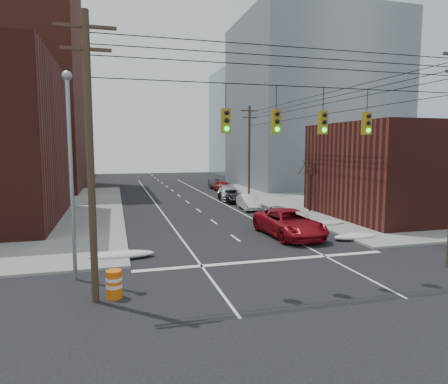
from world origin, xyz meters
TOP-DOWN VIEW (x-y plane):
  - ground at (0.00, 0.00)m, footprint 160.00×160.00m
  - sidewalk_ne at (27.00, 27.00)m, footprint 40.00×40.00m
  - building_brick_far at (-26.00, 74.00)m, footprint 22.00×18.00m
  - building_office at (22.00, 44.00)m, footprint 22.00×20.00m
  - building_glass at (24.00, 70.00)m, footprint 20.00×18.00m
  - building_storefront at (18.00, 16.00)m, footprint 16.00×12.00m
  - utility_pole_left at (-8.50, 3.00)m, footprint 2.20×0.28m
  - utility_pole_far at (8.50, 34.00)m, footprint 2.20×0.28m
  - traffic_signals at (0.10, 2.97)m, footprint 17.00×0.42m
  - street_light at (-9.50, 6.00)m, footprint 0.44×0.44m
  - bare_tree at (9.59, 20.00)m, footprint 2.09×2.20m
  - snow_nw at (-7.40, 9.00)m, footprint 3.50×1.08m
  - snow_ne at (7.40, 9.50)m, footprint 3.00×1.08m
  - snow_east_far at (7.40, 14.00)m, footprint 4.00×1.08m
  - red_pickup at (3.66, 11.55)m, footprint 3.33×6.68m
  - parked_car_a at (5.24, 16.79)m, footprint 1.65×3.75m
  - parked_car_b at (4.80, 23.30)m, footprint 1.79×4.43m
  - parked_car_c at (4.80, 28.60)m, footprint 2.38×4.89m
  - parked_car_d at (4.80, 30.25)m, footprint 2.82×5.66m
  - parked_car_e at (6.40, 38.89)m, footprint 1.77×4.32m
  - parked_car_f at (6.40, 43.70)m, footprint 1.91×4.17m
  - lot_car_a at (-15.32, 23.42)m, footprint 4.04×2.33m
  - lot_car_b at (-15.69, 26.56)m, footprint 5.77×4.11m
  - construction_barrel at (-7.79, 3.21)m, footprint 0.81×0.81m

SIDE VIEW (x-z plane):
  - ground at x=0.00m, z-range 0.00..0.00m
  - sidewalk_ne at x=27.00m, z-range 0.00..0.15m
  - snow_nw at x=-7.40m, z-range 0.00..0.42m
  - snow_ne at x=7.40m, z-range 0.00..0.42m
  - snow_east_far at x=7.40m, z-range 0.00..0.42m
  - construction_barrel at x=-7.79m, z-range 0.02..1.15m
  - parked_car_a at x=5.24m, z-range 0.00..1.26m
  - parked_car_f at x=6.40m, z-range 0.00..1.33m
  - parked_car_c at x=4.80m, z-range 0.00..1.34m
  - parked_car_b at x=4.80m, z-range 0.00..1.43m
  - parked_car_e at x=6.40m, z-range 0.00..1.47m
  - lot_car_a at x=-15.32m, z-range 0.15..1.41m
  - parked_car_d at x=4.80m, z-range 0.00..1.58m
  - lot_car_b at x=-15.69m, z-range 0.15..1.61m
  - red_pickup at x=3.66m, z-range 0.00..1.82m
  - bare_tree at x=9.59m, z-range -0.15..4.79m
  - building_storefront at x=18.00m, z-range 0.00..8.00m
  - street_light at x=-9.50m, z-range 0.88..10.20m
  - utility_pole_left at x=-8.50m, z-range 0.28..11.28m
  - utility_pole_far at x=8.50m, z-range 0.28..11.28m
  - building_brick_far at x=-26.00m, z-range 0.00..12.00m
  - traffic_signals at x=0.10m, z-range 6.16..8.18m
  - building_glass at x=24.00m, z-range 0.00..22.00m
  - building_office at x=22.00m, z-range 0.00..25.00m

